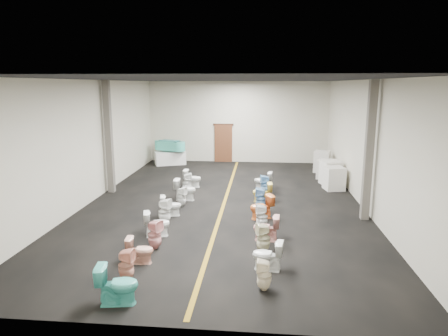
{
  "coord_description": "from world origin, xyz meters",
  "views": [
    {
      "loc": [
        1.32,
        -14.38,
        4.34
      ],
      "look_at": [
        -0.11,
        1.0,
        1.09
      ],
      "focal_mm": 32.0,
      "sensor_mm": 36.0,
      "label": 1
    }
  ],
  "objects_px": {
    "toilet_left_4": "(157,224)",
    "toilet_right_2": "(263,238)",
    "toilet_left_0": "(118,285)",
    "toilet_right_9": "(263,181)",
    "toilet_left_8": "(185,190)",
    "toilet_right_6": "(261,199)",
    "toilet_right_0": "(264,275)",
    "toilet_right_3": "(266,228)",
    "toilet_right_5": "(261,207)",
    "toilet_right_8": "(265,185)",
    "appliance_crate_c": "(326,169)",
    "toilet_right_1": "(268,255)",
    "toilet_left_1": "(126,265)",
    "toilet_left_2": "(140,250)",
    "bathtub": "(170,145)",
    "appliance_crate_d": "(322,161)",
    "toilet_right_7": "(262,192)",
    "toilet_left_7": "(182,197)",
    "appliance_crate_b": "(331,173)",
    "toilet_right_4": "(262,217)",
    "toilet_left_5": "(164,212)",
    "toilet_left_3": "(155,235)",
    "toilet_left_9": "(187,183)",
    "appliance_crate_a": "(334,178)",
    "toilet_left_6": "(171,206)",
    "toilet_left_10": "(192,178)",
    "display_table": "(170,158)"
  },
  "relations": [
    {
      "from": "toilet_left_4",
      "to": "toilet_right_2",
      "type": "distance_m",
      "value": 3.2
    },
    {
      "from": "toilet_left_0",
      "to": "toilet_right_9",
      "type": "relative_size",
      "value": 1.1
    },
    {
      "from": "toilet_left_8",
      "to": "toilet_right_6",
      "type": "distance_m",
      "value": 3.04
    },
    {
      "from": "toilet_right_2",
      "to": "toilet_right_0",
      "type": "bearing_deg",
      "value": -16.06
    },
    {
      "from": "toilet_right_3",
      "to": "toilet_right_5",
      "type": "height_order",
      "value": "toilet_right_5"
    },
    {
      "from": "toilet_right_3",
      "to": "toilet_right_8",
      "type": "relative_size",
      "value": 0.91
    },
    {
      "from": "appliance_crate_c",
      "to": "toilet_right_1",
      "type": "bearing_deg",
      "value": -106.41
    },
    {
      "from": "toilet_left_1",
      "to": "toilet_right_8",
      "type": "height_order",
      "value": "toilet_right_8"
    },
    {
      "from": "toilet_left_2",
      "to": "bathtub",
      "type": "bearing_deg",
      "value": 4.54
    },
    {
      "from": "bathtub",
      "to": "appliance_crate_d",
      "type": "height_order",
      "value": "bathtub"
    },
    {
      "from": "toilet_right_6",
      "to": "toilet_right_7",
      "type": "distance_m",
      "value": 1.03
    },
    {
      "from": "toilet_left_4",
      "to": "toilet_right_3",
      "type": "relative_size",
      "value": 1.01
    },
    {
      "from": "toilet_left_4",
      "to": "toilet_right_0",
      "type": "relative_size",
      "value": 1.08
    },
    {
      "from": "toilet_left_7",
      "to": "toilet_right_9",
      "type": "distance_m",
      "value": 3.96
    },
    {
      "from": "appliance_crate_b",
      "to": "toilet_right_4",
      "type": "distance_m",
      "value": 6.57
    },
    {
      "from": "toilet_left_5",
      "to": "toilet_right_1",
      "type": "relative_size",
      "value": 1.14
    },
    {
      "from": "appliance_crate_c",
      "to": "toilet_left_5",
      "type": "bearing_deg",
      "value": -131.41
    },
    {
      "from": "appliance_crate_b",
      "to": "toilet_right_3",
      "type": "bearing_deg",
      "value": -113.08
    },
    {
      "from": "toilet_left_3",
      "to": "toilet_right_1",
      "type": "distance_m",
      "value": 3.15
    },
    {
      "from": "appliance_crate_d",
      "to": "toilet_right_1",
      "type": "xyz_separation_m",
      "value": [
        -2.87,
        -11.21,
        -0.16
      ]
    },
    {
      "from": "toilet_left_5",
      "to": "toilet_left_9",
      "type": "distance_m",
      "value": 3.81
    },
    {
      "from": "toilet_left_3",
      "to": "toilet_left_4",
      "type": "xyz_separation_m",
      "value": [
        -0.18,
        0.91,
        -0.03
      ]
    },
    {
      "from": "toilet_left_2",
      "to": "toilet_right_4",
      "type": "distance_m",
      "value": 4.01
    },
    {
      "from": "appliance_crate_a",
      "to": "toilet_left_6",
      "type": "height_order",
      "value": "appliance_crate_a"
    },
    {
      "from": "bathtub",
      "to": "toilet_right_3",
      "type": "bearing_deg",
      "value": -42.4
    },
    {
      "from": "appliance_crate_d",
      "to": "appliance_crate_c",
      "type": "bearing_deg",
      "value": -90.0
    },
    {
      "from": "toilet_left_3",
      "to": "toilet_right_5",
      "type": "bearing_deg",
      "value": -22.0
    },
    {
      "from": "toilet_right_9",
      "to": "appliance_crate_d",
      "type": "bearing_deg",
      "value": 148.23
    },
    {
      "from": "appliance_crate_b",
      "to": "toilet_right_2",
      "type": "relative_size",
      "value": 1.34
    },
    {
      "from": "toilet_right_0",
      "to": "bathtub",
      "type": "bearing_deg",
      "value": -155.96
    },
    {
      "from": "toilet_right_0",
      "to": "toilet_right_9",
      "type": "xyz_separation_m",
      "value": [
        -0.0,
        8.43,
        0.03
      ]
    },
    {
      "from": "toilet_left_8",
      "to": "toilet_left_9",
      "type": "height_order",
      "value": "toilet_left_8"
    },
    {
      "from": "appliance_crate_a",
      "to": "toilet_left_8",
      "type": "xyz_separation_m",
      "value": [
        -5.92,
        -2.11,
        -0.07
      ]
    },
    {
      "from": "appliance_crate_d",
      "to": "toilet_left_8",
      "type": "xyz_separation_m",
      "value": [
        -5.92,
        -5.61,
        -0.12
      ]
    },
    {
      "from": "appliance_crate_a",
      "to": "toilet_left_6",
      "type": "xyz_separation_m",
      "value": [
        -6.05,
        -3.97,
        -0.13
      ]
    },
    {
      "from": "toilet_left_4",
      "to": "toilet_right_5",
      "type": "distance_m",
      "value": 3.53
    },
    {
      "from": "appliance_crate_a",
      "to": "toilet_right_6",
      "type": "xyz_separation_m",
      "value": [
        -3.04,
        -3.08,
        -0.08
      ]
    },
    {
      "from": "appliance_crate_b",
      "to": "appliance_crate_c",
      "type": "xyz_separation_m",
      "value": [
        0.0,
        1.15,
        -0.08
      ]
    },
    {
      "from": "toilet_left_4",
      "to": "toilet_left_8",
      "type": "relative_size",
      "value": 0.91
    },
    {
      "from": "toilet_left_9",
      "to": "toilet_right_1",
      "type": "relative_size",
      "value": 1.1
    },
    {
      "from": "toilet_left_8",
      "to": "toilet_right_2",
      "type": "bearing_deg",
      "value": -147.25
    },
    {
      "from": "appliance_crate_c",
      "to": "toilet_left_2",
      "type": "bearing_deg",
      "value": -121.8
    },
    {
      "from": "appliance_crate_c",
      "to": "appliance_crate_d",
      "type": "distance_m",
      "value": 1.46
    },
    {
      "from": "bathtub",
      "to": "toilet_right_5",
      "type": "xyz_separation_m",
      "value": [
        5.02,
        -8.66,
        -0.67
      ]
    },
    {
      "from": "toilet_left_10",
      "to": "toilet_right_4",
      "type": "bearing_deg",
      "value": -144.29
    },
    {
      "from": "bathtub",
      "to": "appliance_crate_b",
      "type": "xyz_separation_m",
      "value": [
        8.04,
        -3.77,
        -0.54
      ]
    },
    {
      "from": "appliance_crate_b",
      "to": "toilet_left_10",
      "type": "bearing_deg",
      "value": -170.56
    },
    {
      "from": "appliance_crate_c",
      "to": "toilet_left_4",
      "type": "bearing_deg",
      "value": -127.52
    },
    {
      "from": "display_table",
      "to": "toilet_right_0",
      "type": "height_order",
      "value": "display_table"
    },
    {
      "from": "appliance_crate_b",
      "to": "toilet_left_7",
      "type": "relative_size",
      "value": 1.49
    }
  ]
}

